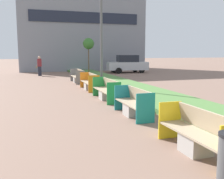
# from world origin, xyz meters

# --- Properties ---
(planter_grass_strip) EXTENTS (2.80, 120.00, 0.18)m
(planter_grass_strip) POSITION_xyz_m (3.20, 12.00, 0.09)
(planter_grass_strip) COLOR #568442
(planter_grass_strip) RESTS_ON ground
(building_backdrop) EXTENTS (14.66, 7.08, 10.90)m
(building_backdrop) POSITION_xyz_m (4.00, 35.53, 5.45)
(building_backdrop) COLOR gray
(building_backdrop) RESTS_ON ground
(bench_yellow_frame) EXTENTS (0.65, 2.20, 0.94)m
(bench_yellow_frame) POSITION_xyz_m (0.94, 7.10, 0.37)
(bench_yellow_frame) COLOR #ADA8A0
(bench_yellow_frame) RESTS_ON ground
(bench_teal_frame) EXTENTS (0.65, 2.09, 0.94)m
(bench_teal_frame) POSITION_xyz_m (0.94, 10.64, 0.37)
(bench_teal_frame) COLOR #ADA8A0
(bench_teal_frame) RESTS_ON ground
(bench_green_frame) EXTENTS (0.65, 2.46, 0.94)m
(bench_green_frame) POSITION_xyz_m (0.94, 13.88, 0.38)
(bench_green_frame) COLOR #ADA8A0
(bench_green_frame) RESTS_ON ground
(bench_orange_frame) EXTENTS (0.65, 2.31, 0.94)m
(bench_orange_frame) POSITION_xyz_m (0.94, 17.24, 0.37)
(bench_orange_frame) COLOR #ADA8A0
(bench_orange_frame) RESTS_ON ground
(bench_grey_frame) EXTENTS (0.65, 2.34, 0.94)m
(bench_grey_frame) POSITION_xyz_m (0.94, 21.02, 0.37)
(bench_grey_frame) COLOR #ADA8A0
(bench_grey_frame) RESTS_ON ground
(street_lamp_post) EXTENTS (0.24, 0.44, 8.96)m
(street_lamp_post) POSITION_xyz_m (1.55, 16.90, 4.87)
(street_lamp_post) COLOR #56595B
(street_lamp_post) RESTS_ON ground
(sapling_tree_far) EXTENTS (1.10, 1.10, 3.54)m
(sapling_tree_far) POSITION_xyz_m (3.36, 28.07, 2.96)
(sapling_tree_far) COLOR brown
(sapling_tree_far) RESTS_ON ground
(pedestrian_walking) EXTENTS (0.53, 0.24, 1.80)m
(pedestrian_walking) POSITION_xyz_m (-1.41, 27.46, 0.92)
(pedestrian_walking) COLOR #232633
(pedestrian_walking) RESTS_ON ground
(parked_car_distant) EXTENTS (4.38, 2.24, 1.86)m
(parked_car_distant) POSITION_xyz_m (7.59, 28.37, 0.91)
(parked_car_distant) COLOR #B7BABF
(parked_car_distant) RESTS_ON ground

